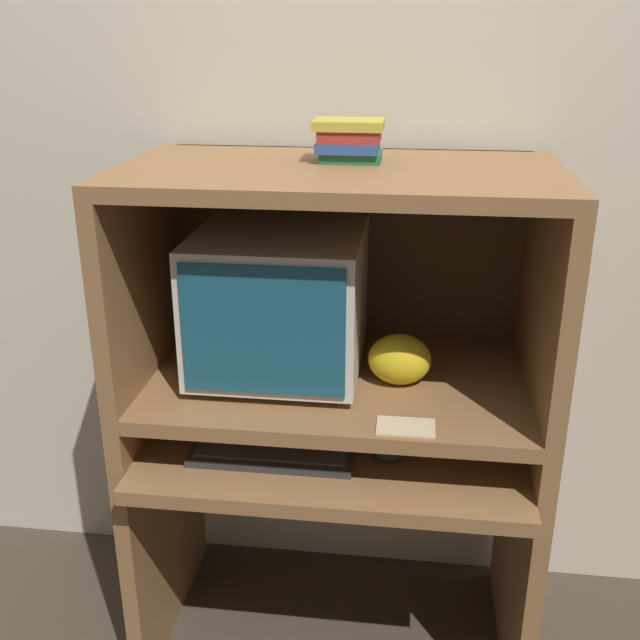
# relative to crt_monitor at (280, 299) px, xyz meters

# --- Properties ---
(wall_back) EXTENTS (6.00, 0.06, 2.60)m
(wall_back) POSITION_rel_crt_monitor_xyz_m (0.15, 0.31, 0.31)
(wall_back) COLOR beige
(wall_back) RESTS_ON ground_plane
(desk_base) EXTENTS (1.01, 0.64, 0.66)m
(desk_base) POSITION_rel_crt_monitor_xyz_m (0.15, -0.09, -0.57)
(desk_base) COLOR brown
(desk_base) RESTS_ON ground_plane
(desk_monitor_shelf) EXTENTS (1.01, 0.58, 0.14)m
(desk_monitor_shelf) POSITION_rel_crt_monitor_xyz_m (0.15, -0.04, -0.22)
(desk_monitor_shelf) COLOR brown
(desk_monitor_shelf) RESTS_ON desk_base
(hutch_upper) EXTENTS (1.01, 0.58, 0.53)m
(hutch_upper) POSITION_rel_crt_monitor_xyz_m (0.15, -0.01, 0.17)
(hutch_upper) COLOR brown
(hutch_upper) RESTS_ON desk_monitor_shelf
(crt_monitor) EXTENTS (0.41, 0.45, 0.36)m
(crt_monitor) POSITION_rel_crt_monitor_xyz_m (0.00, 0.00, 0.00)
(crt_monitor) COLOR beige
(crt_monitor) RESTS_ON desk_monitor_shelf
(keyboard) EXTENTS (0.39, 0.17, 0.03)m
(keyboard) POSITION_rel_crt_monitor_xyz_m (0.01, -0.19, -0.32)
(keyboard) COLOR #2D2D30
(keyboard) RESTS_ON desk_base
(mouse) EXTENTS (0.07, 0.05, 0.03)m
(mouse) POSITION_rel_crt_monitor_xyz_m (0.29, -0.18, -0.31)
(mouse) COLOR #28282B
(mouse) RESTS_ON desk_base
(snack_bag) EXTENTS (0.15, 0.12, 0.13)m
(snack_bag) POSITION_rel_crt_monitor_xyz_m (0.30, -0.05, -0.13)
(snack_bag) COLOR gold
(snack_bag) RESTS_ON desk_monitor_shelf
(book_stack) EXTENTS (0.16, 0.12, 0.10)m
(book_stack) POSITION_rel_crt_monitor_xyz_m (0.17, 0.02, 0.39)
(book_stack) COLOR #236638
(book_stack) RESTS_ON hutch_upper
(paper_card) EXTENTS (0.13, 0.08, 0.00)m
(paper_card) POSITION_rel_crt_monitor_xyz_m (0.33, -0.27, -0.19)
(paper_card) COLOR #CCB28C
(paper_card) RESTS_ON desk_monitor_shelf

